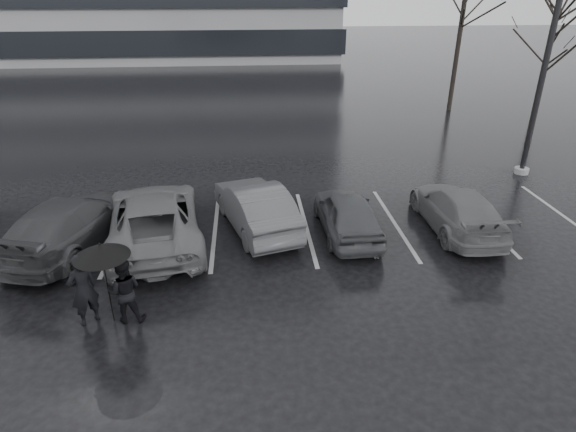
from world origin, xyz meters
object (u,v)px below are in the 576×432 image
(pedestrian_left, at_px, (83,290))
(lamp_post, at_px, (548,52))
(car_main, at_px, (347,213))
(car_west_c, at_px, (71,223))
(tree_ne, at_px, (547,54))
(pedestrian_right, at_px, (125,291))
(car_east, at_px, (457,209))
(tree_east, at_px, (547,55))
(car_west_b, at_px, (154,218))
(tree_north, at_px, (460,34))
(car_west_a, at_px, (255,206))

(pedestrian_left, xyz_separation_m, lamp_post, (14.43, 8.06, 3.73))
(car_main, height_order, lamp_post, lamp_post)
(car_west_c, distance_m, tree_ne, 24.09)
(tree_ne, bearing_deg, pedestrian_left, -140.77)
(car_main, xyz_separation_m, tree_ne, (12.75, 12.05, 2.85))
(lamp_post, bearing_deg, car_west_c, -164.29)
(car_main, xyz_separation_m, pedestrian_right, (-5.66, -3.66, 0.12))
(car_east, height_order, pedestrian_right, pedestrian_right)
(tree_east, relative_size, tree_ne, 1.14)
(tree_east, bearing_deg, car_main, -141.83)
(car_west_b, relative_size, lamp_post, 0.54)
(lamp_post, distance_m, tree_north, 10.75)
(tree_east, bearing_deg, lamp_post, -122.45)
(car_west_a, xyz_separation_m, tree_east, (12.94, 7.45, 3.28))
(car_west_a, bearing_deg, tree_north, -146.15)
(car_west_c, bearing_deg, car_west_b, -163.80)
(car_main, height_order, car_west_a, car_west_a)
(car_west_c, bearing_deg, tree_north, -122.99)
(pedestrian_right, bearing_deg, pedestrian_left, -2.27)
(lamp_post, bearing_deg, car_east, -136.20)
(pedestrian_left, relative_size, lamp_post, 0.17)
(car_west_a, distance_m, pedestrian_right, 5.20)
(car_west_a, height_order, tree_east, tree_east)
(pedestrian_left, distance_m, lamp_post, 16.95)
(pedestrian_right, bearing_deg, lamp_post, -152.15)
(car_west_c, distance_m, lamp_post, 16.87)
(pedestrian_left, bearing_deg, tree_north, -171.96)
(car_west_a, distance_m, tree_ne, 19.42)
(car_west_c, bearing_deg, lamp_post, -148.68)
(car_west_c, bearing_deg, pedestrian_left, 126.48)
(car_west_a, height_order, tree_ne, tree_ne)
(car_east, bearing_deg, car_west_b, 0.78)
(car_west_c, relative_size, car_east, 1.14)
(car_west_a, bearing_deg, pedestrian_left, 31.71)
(pedestrian_right, distance_m, tree_east, 20.02)
(car_west_c, bearing_deg, car_main, -164.00)
(car_east, distance_m, pedestrian_right, 9.76)
(car_main, bearing_deg, lamp_post, -152.68)
(car_main, bearing_deg, tree_east, -143.53)
(tree_ne, bearing_deg, tree_east, -122.01)
(car_west_a, height_order, car_west_b, car_west_b)
(car_west_b, bearing_deg, car_west_c, -8.84)
(car_east, xyz_separation_m, pedestrian_right, (-9.03, -3.70, 0.13))
(car_west_a, bearing_deg, car_west_c, -9.31)
(car_west_a, xyz_separation_m, tree_ne, (15.44, 11.45, 2.78))
(car_east, height_order, pedestrian_left, pedestrian_left)
(car_west_b, height_order, car_east, car_west_b)
(lamp_post, distance_m, tree_east, 4.38)
(car_west_c, distance_m, pedestrian_left, 3.87)
(car_west_b, bearing_deg, pedestrian_right, 79.61)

